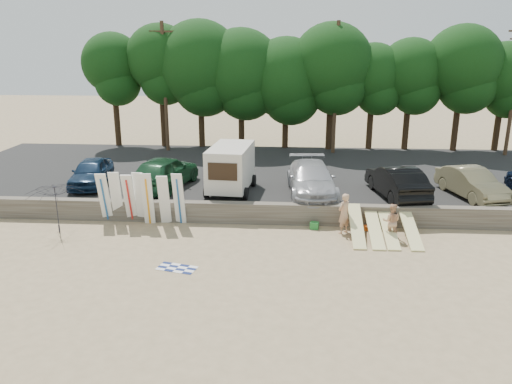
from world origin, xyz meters
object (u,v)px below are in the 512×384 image
car_0 (91,172)px  car_4 (472,183)px  box_trailer (231,167)px  beach_umbrella (56,209)px  car_1 (164,172)px  car_2 (311,179)px  car_3 (397,181)px  beachgoer_a (344,213)px  beachgoer_b (391,221)px  cooler (314,225)px

car_0 → car_4: 20.13m
box_trailer → beach_umbrella: bearing=-142.4°
car_0 → car_1: (4.14, -0.26, 0.15)m
car_4 → beach_umbrella: beach_umbrella is taller
car_2 → car_3: size_ratio=1.14×
car_1 → beachgoer_a: car_1 is taller
car_4 → beach_umbrella: size_ratio=1.76×
box_trailer → beachgoer_b: bearing=-24.8°
car_0 → beachgoer_a: car_0 is taller
beach_umbrella → car_1: bearing=54.6°
box_trailer → car_0: size_ratio=0.92×
beach_umbrella → box_trailer: bearing=32.5°
beachgoer_a → car_4: bearing=165.8°
car_2 → car_4: size_ratio=1.25×
car_1 → car_4: size_ratio=1.17×
car_0 → beachgoer_b: 16.17m
box_trailer → beachgoer_b: box_trailer is taller
beachgoer_b → car_0: bearing=-8.2°
beachgoer_b → beach_umbrella: 14.87m
car_1 → cooler: (7.93, -3.82, -1.43)m
beachgoer_b → cooler: (-3.28, 0.98, -0.64)m
beachgoer_a → beachgoer_b: (2.01, -0.55, -0.13)m
car_0 → car_2: 12.05m
car_3 → beachgoer_a: car_3 is taller
car_3 → cooler: 5.40m
box_trailer → car_4: 12.33m
beachgoer_a → beachgoer_b: bearing=121.9°
beachgoer_a → cooler: size_ratio=4.91×
box_trailer → car_2: 4.25m
beachgoer_b → beachgoer_a: bearing=-5.2°
cooler → car_3: bearing=47.6°
car_0 → cooler: size_ratio=11.50×
beachgoer_b → beach_umbrella: size_ratio=0.63×
car_3 → car_4: car_3 is taller
car_2 → beach_umbrella: 12.37m
beachgoer_a → cooler: beachgoer_a is taller
box_trailer → car_3: bearing=2.9°
car_1 → beachgoer_a: bearing=168.7°
car_2 → car_3: car_2 is taller
car_4 → beachgoer_a: car_4 is taller
car_3 → beachgoer_b: size_ratio=3.08×
beachgoer_b → car_2: bearing=-41.0°
box_trailer → car_3: box_trailer is taller
car_2 → box_trailer: bearing=173.3°
car_1 → box_trailer: bearing=-173.7°
car_3 → box_trailer: bearing=-12.8°
beachgoer_b → car_3: bearing=-93.7°
car_0 → beach_umbrella: beach_umbrella is taller
car_3 → beachgoer_b: bearing=65.7°
car_2 → car_3: 4.31m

